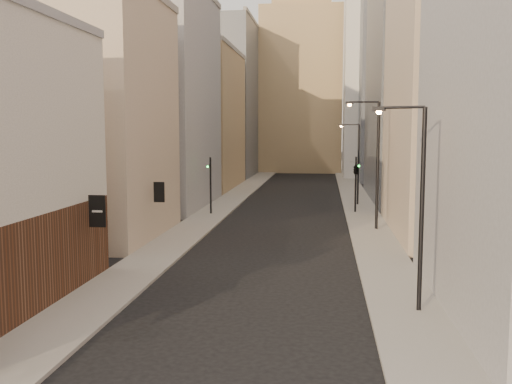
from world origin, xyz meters
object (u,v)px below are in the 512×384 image
streetlamp_far (356,159)px  streetlamp_near (417,196)px  clock_tower (302,71)px  traffic_light_left (210,177)px  traffic_light_right (356,169)px  white_tower (371,55)px  streetlamp_mid (374,157)px

streetlamp_far → streetlamp_near: bearing=-72.6°
clock_tower → traffic_light_left: size_ratio=8.98×
traffic_light_right → streetlamp_near: bearing=67.6°
streetlamp_far → traffic_light_left: bearing=-132.5°
white_tower → traffic_light_left: white_tower is taller
streetlamp_mid → streetlamp_far: bearing=95.5°
traffic_light_right → traffic_light_left: bearing=-13.0°
clock_tower → streetlamp_near: 81.53m
white_tower → traffic_light_right: bearing=-96.0°
streetlamp_mid → clock_tower: bearing=100.5°
white_tower → streetlamp_near: white_tower is taller
streetlamp_far → traffic_light_left: size_ratio=1.58×
streetlamp_near → traffic_light_right: bearing=114.5°
clock_tower → streetlamp_mid: bearing=-82.8°
clock_tower → streetlamp_mid: size_ratio=4.77×
white_tower → traffic_light_right: 41.52m
streetlamp_mid → traffic_light_right: 8.68m
clock_tower → traffic_light_right: size_ratio=8.98×
traffic_light_left → streetlamp_far: bearing=-131.5°
white_tower → traffic_light_right: (-4.09, -38.63, -14.68)m
streetlamp_mid → streetlamp_far: 13.76m
streetlamp_near → streetlamp_far: size_ratio=1.05×
traffic_light_left → traffic_light_right: same height
clock_tower → traffic_light_left: 57.20m
streetlamp_near → traffic_light_left: bearing=140.7°
streetlamp_mid → streetlamp_far: (-0.53, 13.72, -0.86)m
white_tower → traffic_light_left: (-16.56, -41.11, -15.27)m
traffic_light_left → streetlamp_mid: bearing=173.1°
traffic_light_left → clock_tower: bearing=-78.2°
traffic_light_right → white_tower: bearing=-120.3°
streetlamp_far → traffic_light_left: streetlamp_far is taller
traffic_light_right → clock_tower: bearing=-106.8°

